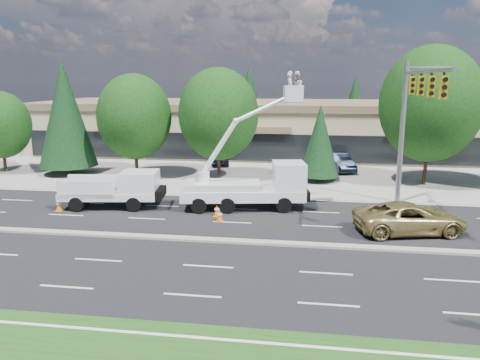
% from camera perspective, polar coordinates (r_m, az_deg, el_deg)
% --- Properties ---
extents(ground, '(140.00, 140.00, 0.00)m').
position_cam_1_polar(ground, '(23.44, -2.25, -7.51)').
color(ground, black).
rests_on(ground, ground).
extents(concrete_apron, '(140.00, 22.00, 0.01)m').
position_cam_1_polar(concrete_apron, '(42.62, 2.68, 1.51)').
color(concrete_apron, gray).
rests_on(concrete_apron, ground).
extents(road_median, '(120.00, 0.55, 0.12)m').
position_cam_1_polar(road_median, '(23.42, -2.25, -7.37)').
color(road_median, gray).
rests_on(road_median, ground).
extents(strip_mall, '(50.40, 15.40, 5.50)m').
position_cam_1_polar(strip_mall, '(52.06, 3.81, 6.58)').
color(strip_mall, tan).
rests_on(strip_mall, ground).
extents(tree_front_a, '(5.01, 5.01, 6.95)m').
position_cam_1_polar(tree_front_a, '(45.18, -27.14, 5.99)').
color(tree_front_a, '#332114').
rests_on(tree_front_a, ground).
extents(tree_front_b, '(4.80, 4.80, 9.46)m').
position_cam_1_polar(tree_front_b, '(41.92, -20.52, 7.57)').
color(tree_front_b, '#332114').
rests_on(tree_front_b, ground).
extents(tree_front_c, '(6.04, 6.04, 8.38)m').
position_cam_1_polar(tree_front_c, '(39.41, -12.76, 7.54)').
color(tree_front_c, '#332114').
rests_on(tree_front_c, ground).
extents(tree_front_d, '(6.38, 6.38, 8.85)m').
position_cam_1_polar(tree_front_d, '(37.46, -2.63, 8.02)').
color(tree_front_d, '#332114').
rests_on(tree_front_d, ground).
extents(tree_front_e, '(3.06, 3.06, 6.04)m').
position_cam_1_polar(tree_front_e, '(36.99, 9.70, 4.78)').
color(tree_front_e, '#332114').
rests_on(tree_front_e, ground).
extents(tree_front_f, '(7.50, 7.50, 10.41)m').
position_cam_1_polar(tree_front_f, '(37.79, 22.21, 8.57)').
color(tree_front_f, '#332114').
rests_on(tree_front_f, ground).
extents(tree_back_a, '(4.62, 4.62, 9.10)m').
position_cam_1_polar(tree_back_a, '(67.48, -10.93, 9.41)').
color(tree_back_a, '#332114').
rests_on(tree_back_a, ground).
extents(tree_back_b, '(4.89, 4.89, 9.65)m').
position_cam_1_polar(tree_back_b, '(64.25, 1.11, 9.76)').
color(tree_back_b, '#332114').
rests_on(tree_back_b, ground).
extents(tree_back_c, '(4.28, 4.28, 8.43)m').
position_cam_1_polar(tree_back_c, '(64.04, 13.78, 8.83)').
color(tree_back_c, '#332114').
rests_on(tree_back_c, ground).
extents(tree_back_d, '(4.53, 4.53, 8.94)m').
position_cam_1_polar(tree_back_d, '(66.22, 24.30, 8.44)').
color(tree_back_d, '#332114').
rests_on(tree_back_d, ground).
extents(signal_mast, '(2.76, 10.16, 9.00)m').
position_cam_1_polar(signal_mast, '(29.39, 20.16, 7.86)').
color(signal_mast, gray).
rests_on(signal_mast, ground).
extents(utility_pickup, '(6.23, 3.01, 2.29)m').
position_cam_1_polar(utility_pickup, '(30.27, -14.75, -1.50)').
color(utility_pickup, white).
rests_on(utility_pickup, ground).
extents(bucket_truck, '(8.46, 3.57, 8.36)m').
position_cam_1_polar(bucket_truck, '(28.84, 2.06, 0.08)').
color(bucket_truck, white).
rests_on(bucket_truck, ground).
extents(traffic_cone_a, '(0.40, 0.40, 0.70)m').
position_cam_1_polar(traffic_cone_a, '(30.71, -21.21, -2.90)').
color(traffic_cone_a, '#F96707').
rests_on(traffic_cone_a, ground).
extents(traffic_cone_b, '(0.40, 0.40, 0.70)m').
position_cam_1_polar(traffic_cone_b, '(27.54, -2.84, -3.75)').
color(traffic_cone_b, '#F96707').
rests_on(traffic_cone_b, ground).
extents(traffic_cone_c, '(0.40, 0.40, 0.70)m').
position_cam_1_polar(traffic_cone_c, '(26.56, -2.50, -4.35)').
color(traffic_cone_c, '#F96707').
rests_on(traffic_cone_c, ground).
extents(minivan, '(6.17, 3.82, 1.59)m').
position_cam_1_polar(minivan, '(26.06, 20.02, -4.38)').
color(minivan, '#A59050').
rests_on(minivan, ground).
extents(parked_car_west, '(2.74, 4.32, 1.37)m').
position_cam_1_polar(parked_car_west, '(44.08, -2.64, 2.76)').
color(parked_car_west, black).
rests_on(parked_car_west, ground).
extents(parked_car_east, '(3.01, 5.01, 1.56)m').
position_cam_1_polar(parked_car_east, '(42.01, 11.91, 2.17)').
color(parked_car_east, black).
rests_on(parked_car_east, ground).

